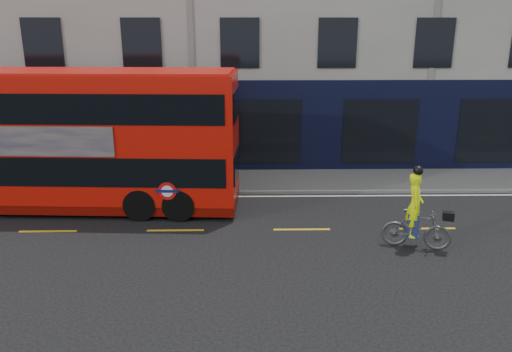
{
  "coord_description": "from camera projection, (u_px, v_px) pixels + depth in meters",
  "views": [
    {
      "loc": [
        2.28,
        -13.09,
        6.22
      ],
      "look_at": [
        2.55,
        1.92,
        1.66
      ],
      "focal_mm": 35.0,
      "sensor_mm": 36.0,
      "label": 1
    }
  ],
  "objects": [
    {
      "name": "road_edge_line",
      "position": [
        187.0,
        197.0,
        18.78
      ],
      "size": [
        58.0,
        0.1,
        0.01
      ],
      "primitive_type": "cube",
      "color": "silver",
      "rests_on": "ground"
    },
    {
      "name": "pavement",
      "position": [
        192.0,
        181.0,
        20.49
      ],
      "size": [
        60.0,
        3.0,
        0.12
      ],
      "primitive_type": "cube",
      "color": "gray",
      "rests_on": "ground"
    },
    {
      "name": "lane_dashes",
      "position": [
        175.0,
        230.0,
        15.72
      ],
      "size": [
        58.0,
        0.12,
        0.01
      ],
      "primitive_type": null,
      "color": "gold",
      "rests_on": "ground"
    },
    {
      "name": "kerb",
      "position": [
        188.0,
        193.0,
        19.05
      ],
      "size": [
        60.0,
        0.12,
        0.13
      ],
      "primitive_type": "cube",
      "color": "slate",
      "rests_on": "ground"
    },
    {
      "name": "cyclist",
      "position": [
        416.0,
        221.0,
        14.28
      ],
      "size": [
        2.02,
        1.1,
        2.47
      ],
      "rotation": [
        0.0,
        0.0,
        -0.3
      ],
      "color": "#4C5052",
      "rests_on": "ground"
    },
    {
      "name": "ground",
      "position": [
        168.0,
        251.0,
        14.29
      ],
      "size": [
        120.0,
        120.0,
        0.0
      ],
      "primitive_type": "plane",
      "color": "black",
      "rests_on": "ground"
    },
    {
      "name": "bus",
      "position": [
        66.0,
        139.0,
        17.11
      ],
      "size": [
        11.99,
        3.31,
        4.79
      ],
      "rotation": [
        0.0,
        0.0,
        -0.05
      ],
      "color": "red",
      "rests_on": "ground"
    }
  ]
}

